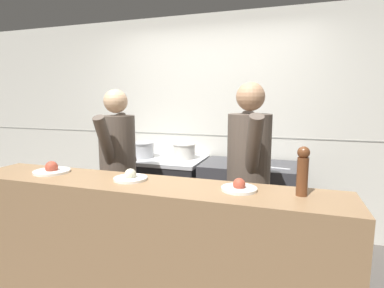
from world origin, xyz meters
TOP-DOWN VIEW (x-y plane):
  - wall_back_tiled at (0.00, 1.57)m, footprint 8.00×0.06m
  - oven_range at (-0.54, 1.16)m, footprint 1.07×0.71m
  - prep_counter at (0.55, 1.16)m, footprint 1.05×0.65m
  - pass_counter at (0.00, -0.30)m, footprint 2.65×0.45m
  - stock_pot at (-0.76, 1.14)m, footprint 0.31×0.31m
  - sauce_pot at (-0.24, 1.22)m, footprint 0.27×0.27m
  - mixing_bowl_steel at (0.61, 1.22)m, footprint 0.25×0.25m
  - chefs_knife at (0.72, 1.05)m, footprint 0.39×0.09m
  - plated_dish_main at (-0.79, -0.26)m, footprint 0.27×0.27m
  - plated_dish_appetiser at (-0.12, -0.26)m, footprint 0.23×0.23m
  - plated_dish_dessert at (0.64, -0.26)m, footprint 0.22×0.22m
  - pepper_mill at (1.01, -0.25)m, footprint 0.07×0.07m
  - chef_head_cook at (-0.64, 0.42)m, footprint 0.37×0.74m
  - chef_sous at (0.62, 0.38)m, footprint 0.43×0.75m

SIDE VIEW (x-z plane):
  - prep_counter at x=0.55m, z-range 0.00..0.90m
  - oven_range at x=-0.54m, z-range 0.00..0.90m
  - pass_counter at x=0.00m, z-range 0.00..1.04m
  - chefs_knife at x=0.72m, z-range 0.90..0.92m
  - mixing_bowl_steel at x=0.61m, z-range 0.90..0.97m
  - chef_head_cook at x=-0.64m, z-range 0.10..1.78m
  - chef_sous at x=0.62m, z-range 0.10..1.83m
  - sauce_pot at x=-0.24m, z-range 0.91..1.08m
  - stock_pot at x=-0.76m, z-range 0.91..1.09m
  - plated_dish_dessert at x=0.64m, z-range 1.02..1.10m
  - plated_dish_appetiser at x=-0.12m, z-range 1.02..1.10m
  - plated_dish_main at x=-0.79m, z-range 1.01..1.11m
  - pepper_mill at x=1.01m, z-range 1.05..1.34m
  - wall_back_tiled at x=0.00m, z-range 0.00..2.60m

